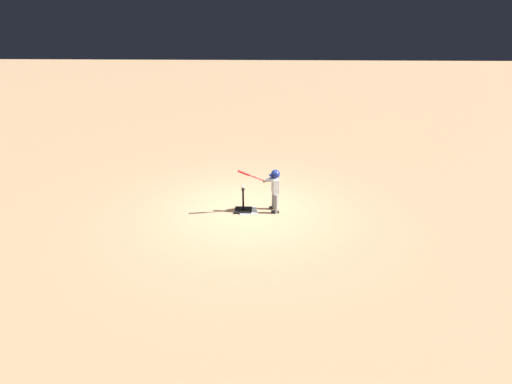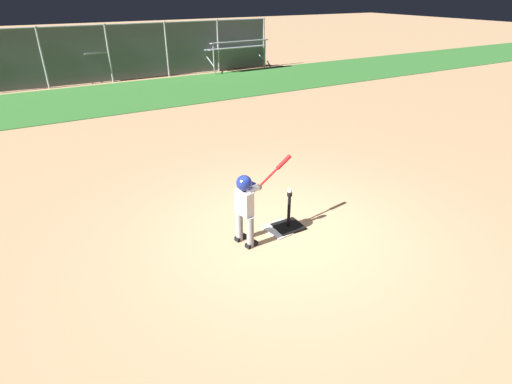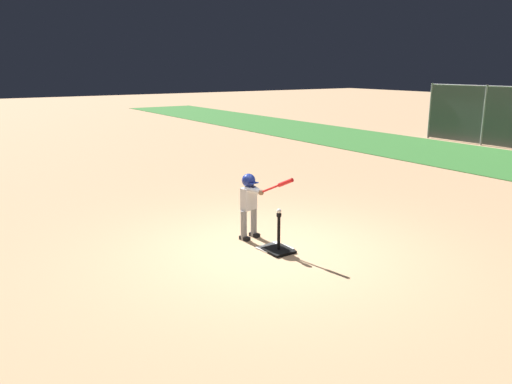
% 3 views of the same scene
% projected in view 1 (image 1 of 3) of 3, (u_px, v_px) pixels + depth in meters
% --- Properties ---
extents(ground_plane, '(90.00, 90.00, 0.00)m').
position_uv_depth(ground_plane, '(245.00, 210.00, 10.04)').
color(ground_plane, tan).
extents(home_plate, '(0.49, 0.49, 0.02)m').
position_uv_depth(home_plate, '(248.00, 211.00, 9.94)').
color(home_plate, white).
rests_on(home_plate, ground_plane).
extents(batting_tee, '(0.43, 0.38, 0.61)m').
position_uv_depth(batting_tee, '(243.00, 208.00, 9.94)').
color(batting_tee, black).
rests_on(batting_tee, ground_plane).
extents(batter_child, '(1.01, 0.42, 1.15)m').
position_uv_depth(batter_child, '(274.00, 185.00, 9.70)').
color(batter_child, gray).
rests_on(batter_child, ground_plane).
extents(baseball, '(0.07, 0.07, 0.07)m').
position_uv_depth(baseball, '(243.00, 187.00, 9.72)').
color(baseball, white).
rests_on(baseball, batting_tee).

